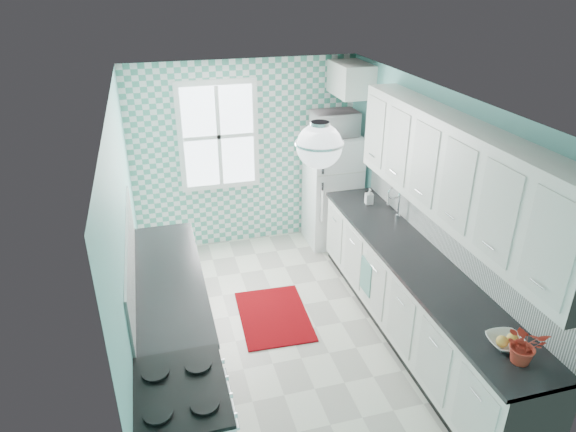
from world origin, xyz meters
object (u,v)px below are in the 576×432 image
object	(u,v)px
ceiling_light	(319,145)
fridge	(332,190)
sink	(382,222)
microwave	(335,123)
fruit_bowl	(506,342)
potted_plant	(525,345)

from	to	relation	value
ceiling_light	fridge	xyz separation A→B (m)	(1.11, 2.63, -1.55)
ceiling_light	sink	bearing A→B (deg)	46.54
fridge	microwave	size ratio (longest dim) A/B	2.68
fruit_bowl	microwave	world-z (taller)	microwave
potted_plant	microwave	bearing A→B (deg)	91.38
potted_plant	microwave	world-z (taller)	microwave
fruit_bowl	potted_plant	world-z (taller)	potted_plant
fridge	sink	xyz separation A→B (m)	(0.09, -1.36, 0.16)
microwave	sink	bearing A→B (deg)	93.01
ceiling_light	sink	xyz separation A→B (m)	(1.20, 1.27, -1.39)
ceiling_light	fridge	size ratio (longest dim) A/B	0.23
fridge	potted_plant	bearing A→B (deg)	-91.11
potted_plant	fruit_bowl	bearing A→B (deg)	90.00
sink	fruit_bowl	size ratio (longest dim) A/B	2.05
fruit_bowl	microwave	distance (m)	3.63
sink	fruit_bowl	distance (m)	2.20
fridge	sink	size ratio (longest dim) A/B	2.79
fruit_bowl	fridge	bearing A→B (deg)	91.46
ceiling_light	potted_plant	world-z (taller)	ceiling_light
fridge	sink	world-z (taller)	fridge
fruit_bowl	potted_plant	xyz separation A→B (m)	(0.00, -0.18, 0.12)
ceiling_light	potted_plant	xyz separation A→B (m)	(1.20, -1.10, -1.23)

